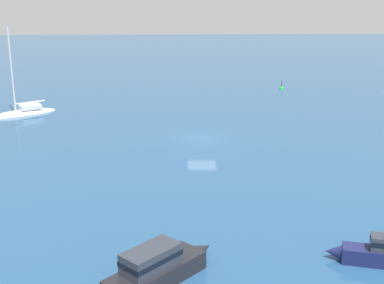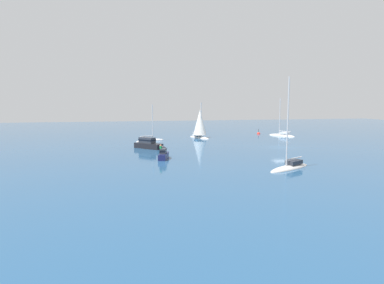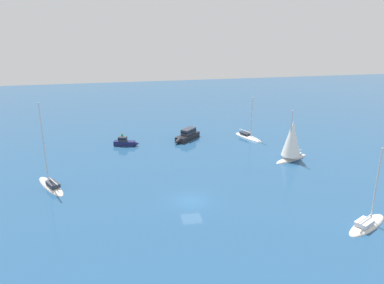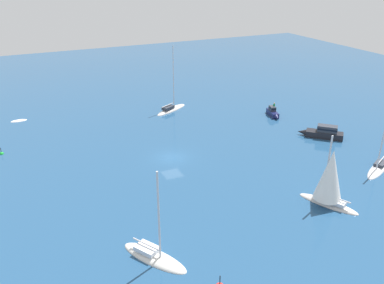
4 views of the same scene
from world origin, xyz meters
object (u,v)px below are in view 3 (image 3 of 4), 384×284
at_px(launch, 125,142).
at_px(cabin_cruiser, 187,135).
at_px(ketch_1, 248,137).
at_px(sloop, 292,141).
at_px(ketch, 367,224).
at_px(sailboat, 51,185).

bearing_deg(launch, cabin_cruiser, 22.36).
height_order(ketch_1, sloop, sloop).
bearing_deg(ketch, launch, 98.57).
xyz_separation_m(ketch, ketch_1, (-31.29, -3.75, -0.01)).
distance_m(cabin_cruiser, sloop, 18.94).
xyz_separation_m(cabin_cruiser, sloop, (12.20, 14.33, 2.17)).
relative_size(launch, ketch_1, 0.56).
xyz_separation_m(launch, ketch_1, (-0.50, 21.82, -0.49)).
height_order(ketch, sloop, ketch).
bearing_deg(sailboat, sloop, -112.94).
bearing_deg(sloop, ketch_1, -99.62).
distance_m(launch, ketch_1, 21.84).
relative_size(ketch_1, sloop, 0.96).
distance_m(ketch, launch, 40.03).
height_order(launch, cabin_cruiser, launch).
bearing_deg(sailboat, cabin_cruiser, -81.57).
xyz_separation_m(ketch, sailboat, (-16.09, -35.57, 0.04)).
distance_m(ketch, sloop, 20.17).
height_order(sailboat, sloop, sailboat).
relative_size(launch, sloop, 0.54).
bearing_deg(sailboat, ketch, -143.57).
bearing_deg(ketch, sailboat, 124.51).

